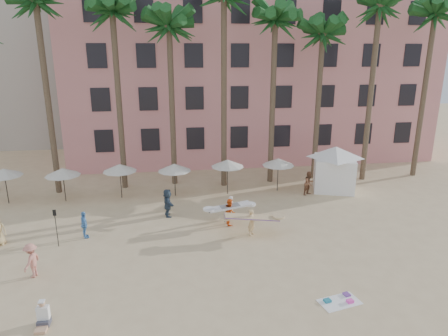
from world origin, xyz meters
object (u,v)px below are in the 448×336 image
Objects in this scene: pink_hotel at (247,76)px; carrier_white at (230,211)px; cabana at (335,164)px; carrier_yellow at (252,220)px.

pink_hotel is 20.94m from carrier_white.
carrier_white is at bearing -148.97° from cabana.
pink_hotel is at bearing 80.31° from carrier_yellow.
carrier_yellow is at bearing -138.14° from cabana.
pink_hotel is at bearing 76.40° from carrier_white.
cabana is 10.69m from carrier_white.
carrier_white is (-1.07, 1.72, -0.04)m from carrier_yellow.
carrier_white is (-9.10, -5.48, -1.15)m from cabana.
cabana is at bearing 31.03° from carrier_white.
cabana is 2.02× the size of carrier_white.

